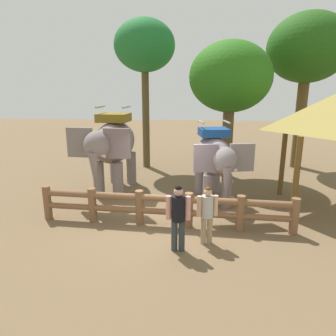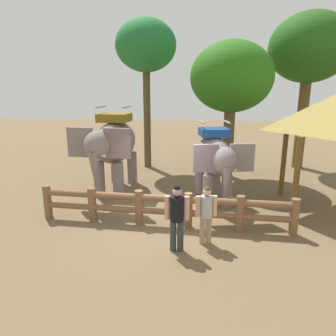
{
  "view_description": "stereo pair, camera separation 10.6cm",
  "coord_description": "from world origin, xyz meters",
  "px_view_note": "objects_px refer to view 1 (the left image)",
  "views": [
    {
      "loc": [
        0.86,
        -8.51,
        3.97
      ],
      "look_at": [
        0.0,
        1.21,
        1.4
      ],
      "focal_mm": 32.87,
      "sensor_mm": 36.0,
      "label": 1
    },
    {
      "loc": [
        0.97,
        -8.5,
        3.97
      ],
      "look_at": [
        0.0,
        1.21,
        1.4
      ],
      "focal_mm": 32.87,
      "sensor_mm": 36.0,
      "label": 2
    }
  ],
  "objects_px": {
    "log_fence": "(164,206)",
    "tree_back_center": "(308,50)",
    "tourist_woman_in_black": "(207,211)",
    "elephant_center": "(214,158)",
    "thatched_shelter": "(334,114)",
    "elephant_near_left": "(113,145)",
    "tourist_man_in_blue": "(178,214)",
    "tree_far_left": "(230,78)",
    "tree_far_right": "(145,48)"
  },
  "relations": [
    {
      "from": "log_fence",
      "to": "tree_back_center",
      "type": "distance_m",
      "value": 10.91
    },
    {
      "from": "tourist_woman_in_black",
      "to": "tree_back_center",
      "type": "distance_m",
      "value": 10.87
    },
    {
      "from": "log_fence",
      "to": "tourist_woman_in_black",
      "type": "xyz_separation_m",
      "value": [
        1.21,
        -0.96,
        0.3
      ]
    },
    {
      "from": "elephant_center",
      "to": "tree_back_center",
      "type": "relative_size",
      "value": 0.46
    },
    {
      "from": "elephant_center",
      "to": "thatched_shelter",
      "type": "xyz_separation_m",
      "value": [
        3.65,
        -0.32,
        1.55
      ]
    },
    {
      "from": "elephant_near_left",
      "to": "tourist_man_in_blue",
      "type": "xyz_separation_m",
      "value": [
        2.74,
        -4.33,
        -0.86
      ]
    },
    {
      "from": "tree_back_center",
      "to": "elephant_near_left",
      "type": "bearing_deg",
      "value": -150.9
    },
    {
      "from": "tourist_man_in_blue",
      "to": "tree_back_center",
      "type": "bearing_deg",
      "value": 58.2
    },
    {
      "from": "elephant_near_left",
      "to": "tree_far_left",
      "type": "bearing_deg",
      "value": 29.16
    },
    {
      "from": "thatched_shelter",
      "to": "tree_far_left",
      "type": "height_order",
      "value": "tree_far_left"
    },
    {
      "from": "tourist_man_in_blue",
      "to": "thatched_shelter",
      "type": "xyz_separation_m",
      "value": [
        4.7,
        3.22,
        2.16
      ]
    },
    {
      "from": "elephant_near_left",
      "to": "tourist_woman_in_black",
      "type": "xyz_separation_m",
      "value": [
        3.46,
        -3.89,
        -0.95
      ]
    },
    {
      "from": "log_fence",
      "to": "tree_far_right",
      "type": "bearing_deg",
      "value": 103.0
    },
    {
      "from": "tree_back_center",
      "to": "tree_far_left",
      "type": "bearing_deg",
      "value": -150.97
    },
    {
      "from": "elephant_near_left",
      "to": "tree_back_center",
      "type": "distance_m",
      "value": 10.22
    },
    {
      "from": "tourist_woman_in_black",
      "to": "tourist_man_in_blue",
      "type": "relative_size",
      "value": 0.91
    },
    {
      "from": "elephant_center",
      "to": "tree_far_left",
      "type": "distance_m",
      "value": 4.38
    },
    {
      "from": "elephant_near_left",
      "to": "tourist_woman_in_black",
      "type": "bearing_deg",
      "value": -48.38
    },
    {
      "from": "tree_back_center",
      "to": "tree_far_right",
      "type": "height_order",
      "value": "tree_back_center"
    },
    {
      "from": "tourist_woman_in_black",
      "to": "thatched_shelter",
      "type": "xyz_separation_m",
      "value": [
        3.98,
        2.78,
        2.25
      ]
    },
    {
      "from": "elephant_center",
      "to": "tourist_woman_in_black",
      "type": "bearing_deg",
      "value": -96.09
    },
    {
      "from": "tourist_woman_in_black",
      "to": "tourist_man_in_blue",
      "type": "height_order",
      "value": "tourist_man_in_blue"
    },
    {
      "from": "tourist_man_in_blue",
      "to": "tree_far_left",
      "type": "bearing_deg",
      "value": 75.23
    },
    {
      "from": "tourist_man_in_blue",
      "to": "tree_back_center",
      "type": "relative_size",
      "value": 0.23
    },
    {
      "from": "elephant_near_left",
      "to": "tourist_man_in_blue",
      "type": "distance_m",
      "value": 5.19
    },
    {
      "from": "tourist_woman_in_black",
      "to": "thatched_shelter",
      "type": "distance_m",
      "value": 5.35
    },
    {
      "from": "elephant_near_left",
      "to": "tree_back_center",
      "type": "xyz_separation_m",
      "value": [
        8.28,
        4.61,
        3.82
      ]
    },
    {
      "from": "elephant_center",
      "to": "tourist_man_in_blue",
      "type": "height_order",
      "value": "elephant_center"
    },
    {
      "from": "elephant_near_left",
      "to": "thatched_shelter",
      "type": "distance_m",
      "value": 7.63
    },
    {
      "from": "tree_back_center",
      "to": "tree_far_right",
      "type": "distance_m",
      "value": 7.66
    },
    {
      "from": "tree_far_left",
      "to": "tree_back_center",
      "type": "height_order",
      "value": "tree_back_center"
    },
    {
      "from": "log_fence",
      "to": "tree_back_center",
      "type": "bearing_deg",
      "value": 51.32
    },
    {
      "from": "elephant_near_left",
      "to": "elephant_center",
      "type": "distance_m",
      "value": 3.88
    },
    {
      "from": "tourist_man_in_blue",
      "to": "tree_far_right",
      "type": "height_order",
      "value": "tree_far_right"
    },
    {
      "from": "log_fence",
      "to": "tree_back_center",
      "type": "xyz_separation_m",
      "value": [
        6.04,
        7.54,
        5.07
      ]
    },
    {
      "from": "thatched_shelter",
      "to": "tourist_woman_in_black",
      "type": "bearing_deg",
      "value": -145.05
    },
    {
      "from": "tree_far_right",
      "to": "elephant_center",
      "type": "bearing_deg",
      "value": -56.58
    },
    {
      "from": "elephant_near_left",
      "to": "tourist_man_in_blue",
      "type": "bearing_deg",
      "value": -57.67
    },
    {
      "from": "tourist_woman_in_black",
      "to": "log_fence",
      "type": "bearing_deg",
      "value": 141.61
    },
    {
      "from": "tourist_woman_in_black",
      "to": "tree_far_right",
      "type": "bearing_deg",
      "value": 109.65
    },
    {
      "from": "elephant_center",
      "to": "elephant_near_left",
      "type": "bearing_deg",
      "value": 168.24
    },
    {
      "from": "tree_far_left",
      "to": "tree_back_center",
      "type": "relative_size",
      "value": 0.8
    },
    {
      "from": "tourist_man_in_blue",
      "to": "tree_far_right",
      "type": "distance_m",
      "value": 9.8
    },
    {
      "from": "thatched_shelter",
      "to": "elephant_center",
      "type": "bearing_deg",
      "value": 174.98
    },
    {
      "from": "thatched_shelter",
      "to": "tree_far_right",
      "type": "height_order",
      "value": "tree_far_right"
    },
    {
      "from": "tourist_man_in_blue",
      "to": "tree_far_left",
      "type": "distance_m",
      "value": 7.85
    },
    {
      "from": "elephant_center",
      "to": "tree_back_center",
      "type": "xyz_separation_m",
      "value": [
        4.49,
        5.4,
        4.07
      ]
    },
    {
      "from": "thatched_shelter",
      "to": "tree_far_right",
      "type": "bearing_deg",
      "value": 143.22
    },
    {
      "from": "log_fence",
      "to": "elephant_center",
      "type": "height_order",
      "value": "elephant_center"
    },
    {
      "from": "tourist_woman_in_black",
      "to": "elephant_center",
      "type": "bearing_deg",
      "value": 83.91
    }
  ]
}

